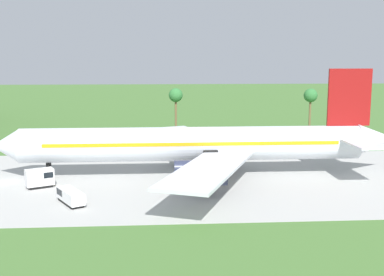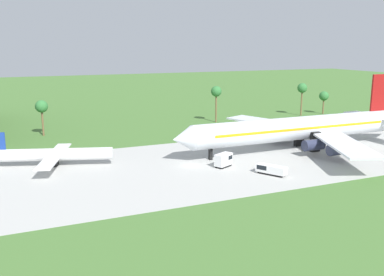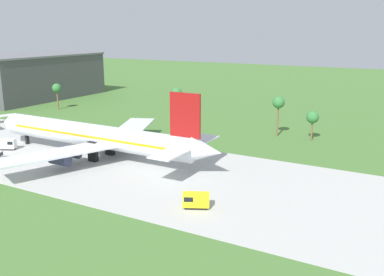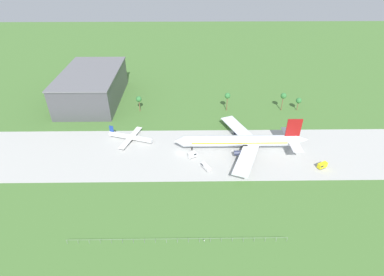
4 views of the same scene
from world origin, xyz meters
name	(u,v)px [view 1 (image 1 of 4)]	position (x,y,z in m)	size (l,w,h in m)	color
ground_plane	(8,182)	(0.00, 0.00, 0.00)	(600.00, 600.00, 0.00)	#477233
taxiway_strip	(8,182)	(0.00, 0.00, 0.01)	(320.00, 44.00, 0.02)	#B2B2AD
jet_airliner	(202,144)	(31.97, 2.75, 5.45)	(69.51, 56.08, 18.20)	silver
baggage_tug	(70,196)	(12.30, -12.36, 1.07)	(4.89, 6.44, 1.95)	black
catering_van	(40,178)	(6.20, -3.65, 1.57)	(4.60, 3.65, 2.94)	black
palm_tree_row	(200,102)	(35.23, 46.05, 8.83)	(105.27, 3.60, 12.37)	brown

